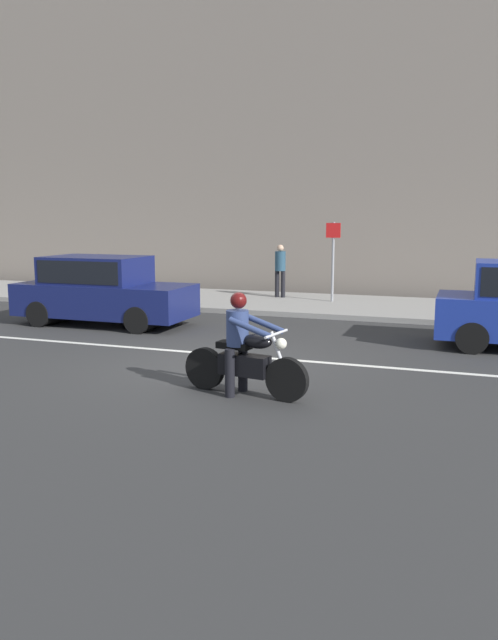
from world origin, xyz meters
TOP-DOWN VIEW (x-y plane):
  - ground_plane at (0.00, 0.00)m, footprint 80.00×80.00m
  - sidewalk_slab at (0.00, 8.00)m, footprint 40.00×4.40m
  - building_facade at (0.00, 11.40)m, footprint 40.00×1.40m
  - lane_marking_stripe at (-0.57, 0.90)m, footprint 18.00×0.14m
  - motorcycle_with_rider_denim_blue at (1.05, -1.59)m, footprint 2.08×0.74m
  - parked_sedan_navy at (-4.48, 3.13)m, footprint 4.45×1.82m
  - street_sign_post at (0.28, 8.37)m, footprint 0.44×0.08m
  - pedestrian_bystander at (-1.50, 8.78)m, footprint 0.34×0.34m

SIDE VIEW (x-z plane):
  - ground_plane at x=0.00m, z-range 0.00..0.00m
  - lane_marking_stripe at x=-0.57m, z-range 0.00..0.01m
  - sidewalk_slab at x=0.00m, z-range 0.00..0.14m
  - motorcycle_with_rider_denim_blue at x=1.05m, z-range -0.14..1.43m
  - parked_sedan_navy at x=-4.48m, z-range 0.02..1.74m
  - pedestrian_bystander at x=-1.50m, z-range 0.28..1.96m
  - street_sign_post at x=0.28m, z-range 0.40..2.80m
  - building_facade at x=0.00m, z-range 0.00..12.69m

